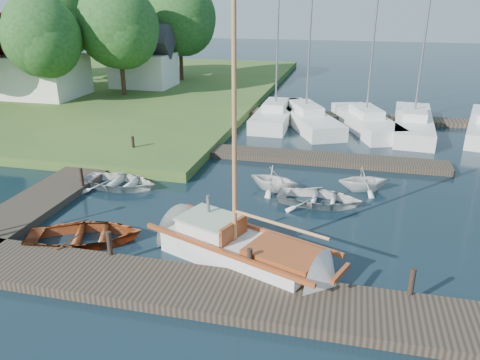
% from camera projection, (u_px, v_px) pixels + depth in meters
% --- Properties ---
extents(ground, '(160.00, 160.00, 0.00)m').
position_uv_depth(ground, '(240.00, 208.00, 18.75)').
color(ground, black).
rests_on(ground, ground).
extents(near_dock, '(18.00, 2.20, 0.30)m').
position_uv_depth(near_dock, '(190.00, 289.00, 13.26)').
color(near_dock, '#2B231A').
rests_on(near_dock, ground).
extents(left_dock, '(2.20, 18.00, 0.30)m').
position_uv_depth(left_dock, '(87.00, 171.00, 22.25)').
color(left_dock, '#2B231A').
rests_on(left_dock, ground).
extents(far_dock, '(14.00, 1.60, 0.30)m').
position_uv_depth(far_dock, '(307.00, 158.00, 24.14)').
color(far_dock, '#2B231A').
rests_on(far_dock, ground).
extents(pontoon, '(30.00, 1.60, 0.30)m').
position_uv_depth(pontoon, '(443.00, 122.00, 30.99)').
color(pontoon, '#2B231A').
rests_on(pontoon, ground).
extents(shore, '(50.00, 40.00, 0.50)m').
position_uv_depth(shore, '(10.00, 83.00, 44.69)').
color(shore, '#395A26').
rests_on(shore, ground).
extents(mooring_post_1, '(0.16, 0.16, 0.80)m').
position_uv_depth(mooring_post_1, '(109.00, 243.00, 14.62)').
color(mooring_post_1, black).
rests_on(mooring_post_1, near_dock).
extents(mooring_post_2, '(0.16, 0.16, 0.80)m').
position_uv_depth(mooring_post_2, '(250.00, 261.00, 13.64)').
color(mooring_post_2, black).
rests_on(mooring_post_2, near_dock).
extents(mooring_post_3, '(0.16, 0.16, 0.80)m').
position_uv_depth(mooring_post_3, '(412.00, 282.00, 12.66)').
color(mooring_post_3, black).
rests_on(mooring_post_3, near_dock).
extents(mooring_post_4, '(0.16, 0.16, 0.80)m').
position_uv_depth(mooring_post_4, '(81.00, 177.00, 20.02)').
color(mooring_post_4, black).
rests_on(mooring_post_4, left_dock).
extents(mooring_post_5, '(0.16, 0.16, 0.80)m').
position_uv_depth(mooring_post_5, '(133.00, 144.00, 24.55)').
color(mooring_post_5, black).
rests_on(mooring_post_5, left_dock).
extents(sailboat, '(7.37, 4.42, 9.83)m').
position_uv_depth(sailboat, '(244.00, 252.00, 14.82)').
color(sailboat, silver).
rests_on(sailboat, ground).
extents(dinghy, '(4.56, 3.90, 0.80)m').
position_uv_depth(dinghy, '(84.00, 232.00, 15.94)').
color(dinghy, maroon).
rests_on(dinghy, ground).
extents(tender_a, '(3.62, 2.70, 0.72)m').
position_uv_depth(tender_a, '(119.00, 180.00, 20.64)').
color(tender_a, silver).
rests_on(tender_a, ground).
extents(tender_b, '(2.74, 2.52, 1.20)m').
position_uv_depth(tender_b, '(274.00, 177.00, 20.23)').
color(tender_b, silver).
rests_on(tender_b, ground).
extents(tender_c, '(3.53, 2.61, 0.71)m').
position_uv_depth(tender_c, '(320.00, 196.00, 18.96)').
color(tender_c, silver).
rests_on(tender_c, ground).
extents(tender_d, '(2.63, 2.43, 1.16)m').
position_uv_depth(tender_d, '(364.00, 178.00, 20.24)').
color(tender_d, silver).
rests_on(tender_d, ground).
extents(marina_boat_0, '(2.23, 7.68, 11.26)m').
position_uv_depth(marina_boat_0, '(275.00, 113.00, 31.50)').
color(marina_boat_0, silver).
rests_on(marina_boat_0, ground).
extents(marina_boat_1, '(5.68, 8.85, 10.99)m').
position_uv_depth(marina_boat_1, '(306.00, 116.00, 30.75)').
color(marina_boat_1, silver).
rests_on(marina_boat_1, ground).
extents(marina_boat_2, '(4.69, 8.17, 11.84)m').
position_uv_depth(marina_boat_2, '(366.00, 120.00, 29.77)').
color(marina_boat_2, silver).
rests_on(marina_boat_2, ground).
extents(marina_boat_3, '(2.91, 9.14, 11.93)m').
position_uv_depth(marina_boat_3, '(413.00, 122.00, 29.36)').
color(marina_boat_3, silver).
rests_on(marina_boat_3, ground).
extents(house_a, '(6.30, 5.00, 6.29)m').
position_uv_depth(house_a, '(40.00, 65.00, 36.52)').
color(house_a, white).
rests_on(house_a, shore).
extents(house_c, '(5.25, 4.00, 5.28)m').
position_uv_depth(house_c, '(143.00, 62.00, 40.78)').
color(house_c, white).
rests_on(house_c, shore).
extents(tree_2, '(5.83, 5.75, 7.82)m').
position_uv_depth(tree_2, '(42.00, 36.00, 33.48)').
color(tree_2, '#332114').
rests_on(tree_2, shore).
extents(tree_3, '(6.41, 6.38, 8.74)m').
position_uv_depth(tree_3, '(119.00, 26.00, 36.02)').
color(tree_3, '#332114').
rests_on(tree_3, shore).
extents(tree_4, '(7.01, 7.01, 9.66)m').
position_uv_depth(tree_4, '(56.00, 15.00, 41.19)').
color(tree_4, '#332114').
rests_on(tree_4, shore).
extents(tree_7, '(6.83, 6.83, 9.38)m').
position_uv_depth(tree_7, '(179.00, 17.00, 42.68)').
color(tree_7, '#332114').
rests_on(tree_7, shore).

